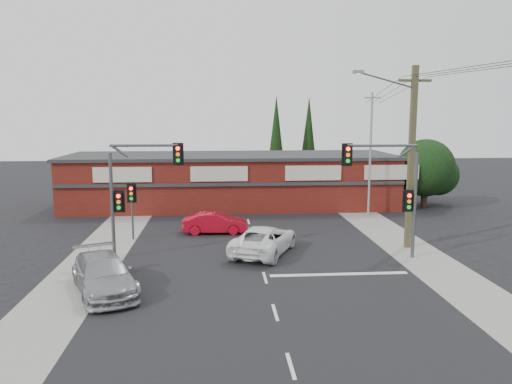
{
  "coord_description": "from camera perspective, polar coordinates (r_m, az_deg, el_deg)",
  "views": [
    {
      "loc": [
        -2.09,
        -23.56,
        7.36
      ],
      "look_at": [
        -0.05,
        3.0,
        3.25
      ],
      "focal_mm": 35.0,
      "sensor_mm": 36.0,
      "label": 1
    }
  ],
  "objects": [
    {
      "name": "verge_right",
      "position": [
        31.33,
        15.56,
        -5.13
      ],
      "size": [
        3.0,
        70.0,
        0.02
      ],
      "primitive_type": "cube",
      "color": "gray",
      "rests_on": "ground"
    },
    {
      "name": "shop_building",
      "position": [
        40.89,
        -2.83,
        1.41
      ],
      "size": [
        27.3,
        8.4,
        4.22
      ],
      "color": "#531510",
      "rests_on": "ground"
    },
    {
      "name": "red_sedan",
      "position": [
        31.5,
        -4.71,
        -3.54
      ],
      "size": [
        4.07,
        1.52,
        1.33
      ],
      "primitive_type": "imported",
      "rotation": [
        0.0,
        0.0,
        1.54
      ],
      "color": "#B90B1D",
      "rests_on": "ground"
    },
    {
      "name": "ground",
      "position": [
        24.77,
        0.65,
        -8.52
      ],
      "size": [
        120.0,
        120.0,
        0.0
      ],
      "primitive_type": "plane",
      "color": "black",
      "rests_on": "ground"
    },
    {
      "name": "steel_pole",
      "position": [
        37.34,
        12.93,
        4.46
      ],
      "size": [
        1.2,
        0.16,
        9.0
      ],
      "color": "gray",
      "rests_on": "ground"
    },
    {
      "name": "verge_left",
      "position": [
        30.18,
        -16.61,
        -5.7
      ],
      "size": [
        3.0,
        70.0,
        0.02
      ],
      "primitive_type": "cube",
      "color": "gray",
      "rests_on": "ground"
    },
    {
      "name": "stop_line",
      "position": [
        23.91,
        9.47,
        -9.25
      ],
      "size": [
        6.5,
        0.35,
        0.01
      ],
      "primitive_type": "cube",
      "color": "silver",
      "rests_on": "ground"
    },
    {
      "name": "tree_cluster",
      "position": [
        42.68,
        18.8,
        2.3
      ],
      "size": [
        5.9,
        5.1,
        5.5
      ],
      "color": "#2D2116",
      "rests_on": "ground"
    },
    {
      "name": "road_strip",
      "position": [
        29.56,
        -0.21,
        -5.64
      ],
      "size": [
        14.0,
        70.0,
        0.01
      ],
      "primitive_type": "cube",
      "color": "black",
      "rests_on": "ground"
    },
    {
      "name": "pedestal_signal",
      "position": [
        30.41,
        -14.01,
        -0.87
      ],
      "size": [
        0.55,
        0.27,
        3.38
      ],
      "color": "#47494C",
      "rests_on": "ground"
    },
    {
      "name": "silver_suv",
      "position": [
        22.09,
        -17.01,
        -8.99
      ],
      "size": [
        4.0,
        5.73,
        1.54
      ],
      "primitive_type": "imported",
      "rotation": [
        0.0,
        0.0,
        0.39
      ],
      "color": "#9A9C9F",
      "rests_on": "ground"
    },
    {
      "name": "conifer_near",
      "position": [
        47.92,
        2.32,
        6.51
      ],
      "size": [
        1.8,
        1.8,
        9.25
      ],
      "color": "#2D2116",
      "rests_on": "ground"
    },
    {
      "name": "traffic_mast_left",
      "position": [
        26.15,
        -13.91,
        0.97
      ],
      "size": [
        3.77,
        0.27,
        5.97
      ],
      "color": "#47494C",
      "rests_on": "ground"
    },
    {
      "name": "lane_dashes",
      "position": [
        32.88,
        -0.64,
        -4.14
      ],
      "size": [
        0.12,
        54.46,
        0.01
      ],
      "color": "silver",
      "rests_on": "ground"
    },
    {
      "name": "power_lines",
      "position": [
        23.64,
        22.69,
        12.18
      ],
      "size": [
        2.01,
        29.0,
        1.22
      ],
      "color": "black",
      "rests_on": "ground"
    },
    {
      "name": "traffic_mast_right",
      "position": [
        26.36,
        15.5,
        1.01
      ],
      "size": [
        3.96,
        0.27,
        5.97
      ],
      "color": "#47494C",
      "rests_on": "ground"
    },
    {
      "name": "conifer_far",
      "position": [
        50.42,
        6.04,
        6.58
      ],
      "size": [
        1.8,
        1.8,
        9.25
      ],
      "color": "#2D2116",
      "rests_on": "ground"
    },
    {
      "name": "white_suv",
      "position": [
        26.88,
        0.91,
        -5.47
      ],
      "size": [
        4.42,
        5.94,
        1.5
      ],
      "primitive_type": "imported",
      "rotation": [
        0.0,
        0.0,
        2.74
      ],
      "color": "white",
      "rests_on": "ground"
    },
    {
      "name": "utility_pole",
      "position": [
        28.59,
        17.11,
        4.44
      ],
      "size": [
        4.38,
        0.59,
        10.0
      ],
      "color": "brown",
      "rests_on": "ground"
    }
  ]
}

